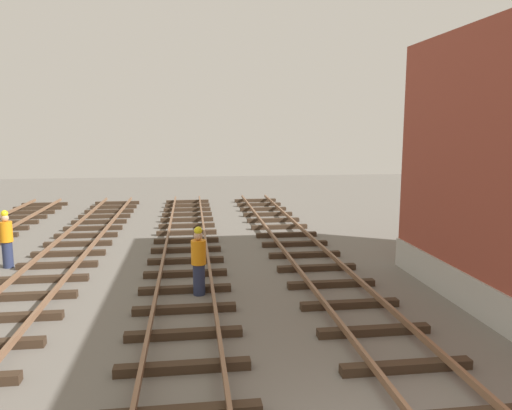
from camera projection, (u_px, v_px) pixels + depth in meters
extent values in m
cube|color=#38281C|center=(406.00, 367.00, 9.06)|extent=(2.50, 0.24, 0.18)
cube|color=#38281C|center=(374.00, 331.00, 10.66)|extent=(2.50, 0.24, 0.18)
cube|color=#38281C|center=(350.00, 304.00, 12.26)|extent=(2.50, 0.24, 0.18)
cube|color=#38281C|center=(331.00, 284.00, 13.86)|extent=(2.50, 0.24, 0.18)
cube|color=#38281C|center=(316.00, 268.00, 15.46)|extent=(2.50, 0.24, 0.18)
cube|color=#38281C|center=(305.00, 255.00, 17.06)|extent=(2.50, 0.24, 0.18)
cube|color=#38281C|center=(295.00, 244.00, 18.66)|extent=(2.50, 0.24, 0.18)
cube|color=#38281C|center=(286.00, 235.00, 20.26)|extent=(2.50, 0.24, 0.18)
cube|color=#38281C|center=(279.00, 227.00, 21.86)|extent=(2.50, 0.24, 0.18)
cube|color=#38281C|center=(273.00, 220.00, 23.46)|extent=(2.50, 0.24, 0.18)
cube|color=#38281C|center=(268.00, 214.00, 25.06)|extent=(2.50, 0.24, 0.18)
cube|color=#38281C|center=(263.00, 209.00, 26.66)|extent=(2.50, 0.24, 0.18)
cube|color=#38281C|center=(259.00, 205.00, 28.26)|extent=(2.50, 0.24, 0.18)
cube|color=#38281C|center=(255.00, 200.00, 29.86)|extent=(2.50, 0.24, 0.18)
cube|color=#38281C|center=(183.00, 367.00, 9.04)|extent=(2.50, 0.24, 0.18)
cube|color=#38281C|center=(184.00, 334.00, 10.49)|extent=(2.50, 0.24, 0.18)
cube|color=#38281C|center=(185.00, 309.00, 11.94)|extent=(2.50, 0.24, 0.18)
cube|color=#38281C|center=(185.00, 289.00, 13.40)|extent=(2.50, 0.24, 0.18)
cube|color=#38281C|center=(186.00, 274.00, 14.85)|extent=(2.50, 0.24, 0.18)
cube|color=#38281C|center=(186.00, 261.00, 16.31)|extent=(2.50, 0.24, 0.18)
cube|color=#38281C|center=(186.00, 250.00, 17.76)|extent=(2.50, 0.24, 0.18)
cube|color=#38281C|center=(186.00, 241.00, 19.22)|extent=(2.50, 0.24, 0.18)
cube|color=#38281C|center=(187.00, 233.00, 20.67)|extent=(2.50, 0.24, 0.18)
cube|color=#38281C|center=(187.00, 226.00, 22.12)|extent=(2.50, 0.24, 0.18)
cube|color=#38281C|center=(187.00, 220.00, 23.58)|extent=(2.50, 0.24, 0.18)
cube|color=#38281C|center=(187.00, 214.00, 25.03)|extent=(2.50, 0.24, 0.18)
cube|color=#38281C|center=(187.00, 210.00, 26.49)|extent=(2.50, 0.24, 0.18)
cube|color=#38281C|center=(187.00, 205.00, 27.94)|extent=(2.50, 0.24, 0.18)
cube|color=#38281C|center=(187.00, 202.00, 29.40)|extent=(2.50, 0.24, 0.18)
cube|color=#38281C|center=(7.00, 318.00, 11.41)|extent=(2.50, 0.24, 0.18)
cube|color=#38281C|center=(28.00, 296.00, 12.86)|extent=(2.50, 0.24, 0.18)
cube|color=#38281C|center=(44.00, 279.00, 14.32)|extent=(2.50, 0.24, 0.18)
cube|color=#38281C|center=(58.00, 265.00, 15.77)|extent=(2.50, 0.24, 0.18)
cube|color=#38281C|center=(69.00, 254.00, 17.23)|extent=(2.50, 0.24, 0.18)
cube|color=#38281C|center=(78.00, 244.00, 18.68)|extent=(2.50, 0.24, 0.18)
cube|color=#38281C|center=(86.00, 235.00, 20.14)|extent=(2.50, 0.24, 0.18)
cube|color=#38281C|center=(93.00, 228.00, 21.59)|extent=(2.50, 0.24, 0.18)
cube|color=#38281C|center=(99.00, 222.00, 23.04)|extent=(2.50, 0.24, 0.18)
cube|color=#38281C|center=(105.00, 216.00, 24.50)|extent=(2.50, 0.24, 0.18)
cube|color=#38281C|center=(109.00, 211.00, 25.95)|extent=(2.50, 0.24, 0.18)
cube|color=#38281C|center=(114.00, 207.00, 27.41)|extent=(2.50, 0.24, 0.18)
cube|color=#38281C|center=(117.00, 203.00, 28.86)|extent=(2.50, 0.24, 0.18)
cube|color=#38281C|center=(10.00, 223.00, 22.88)|extent=(2.50, 0.24, 0.18)
cube|color=#38281C|center=(20.00, 217.00, 24.26)|extent=(2.50, 0.24, 0.18)
cube|color=#38281C|center=(29.00, 212.00, 25.63)|extent=(2.50, 0.24, 0.18)
cube|color=#38281C|center=(38.00, 208.00, 27.00)|extent=(2.50, 0.24, 0.18)
cube|color=#38281C|center=(45.00, 204.00, 28.37)|extent=(2.50, 0.24, 0.18)
cylinder|color=#262D4C|center=(8.00, 255.00, 15.77)|extent=(0.32, 0.32, 0.85)
cylinder|color=orange|center=(6.00, 232.00, 15.65)|extent=(0.40, 0.40, 0.65)
sphere|color=tan|center=(5.00, 218.00, 15.58)|extent=(0.24, 0.24, 0.24)
sphere|color=yellow|center=(4.00, 214.00, 15.56)|extent=(0.22, 0.22, 0.22)
cylinder|color=#262D4C|center=(199.00, 279.00, 13.18)|extent=(0.32, 0.32, 0.85)
cylinder|color=orange|center=(199.00, 252.00, 13.07)|extent=(0.40, 0.40, 0.65)
sphere|color=tan|center=(198.00, 236.00, 13.00)|extent=(0.24, 0.24, 0.24)
sphere|color=yellow|center=(198.00, 231.00, 12.98)|extent=(0.22, 0.22, 0.22)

